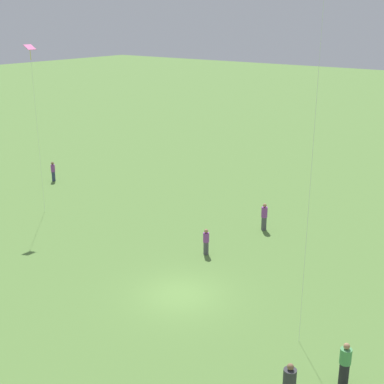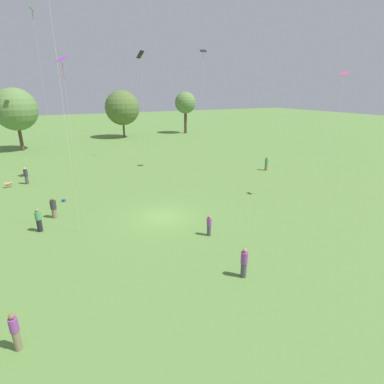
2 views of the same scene
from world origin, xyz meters
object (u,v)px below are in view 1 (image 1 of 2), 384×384
object	(u,v)px
person_7	(206,242)
person_3	(345,365)
kite_6	(31,61)
person_5	(53,171)
person_8	(264,217)

from	to	relation	value
person_7	person_3	bearing A→B (deg)	-80.60
kite_6	person_5	bearing A→B (deg)	90.91
kite_6	person_8	bearing A→B (deg)	-20.89
person_3	kite_6	xyz separation A→B (m)	(24.08, -5.27, 9.51)
person_8	person_5	bearing A→B (deg)	83.59
person_5	kite_6	size ratio (longest dim) A/B	0.14
person_5	kite_6	bearing A→B (deg)	-86.95
person_7	kite_6	distance (m)	16.42
person_3	person_8	xyz separation A→B (m)	(9.98, -11.57, 0.01)
person_8	person_3	bearing A→B (deg)	-149.11
person_5	person_8	world-z (taller)	person_8
person_3	person_7	bearing A→B (deg)	74.69
person_7	person_8	world-z (taller)	person_8
person_5	person_7	bearing A→B (deg)	-55.23
person_8	kite_6	world-z (taller)	kite_6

